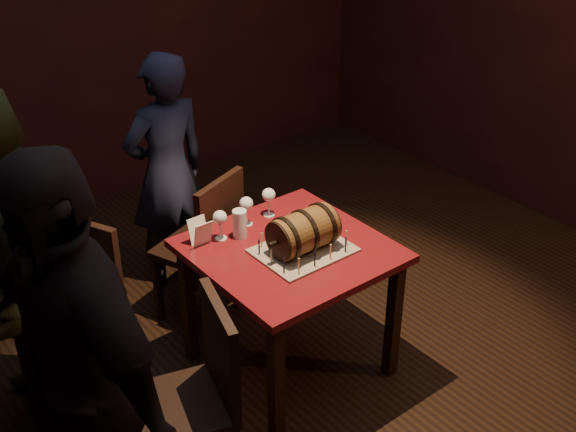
{
  "coord_description": "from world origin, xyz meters",
  "views": [
    {
      "loc": [
        -1.9,
        -2.28,
        2.64
      ],
      "look_at": [
        -0.05,
        0.05,
        0.95
      ],
      "focal_mm": 45.0,
      "sensor_mm": 36.0,
      "label": 1
    }
  ],
  "objects_px": {
    "chair_left_rear": "(78,301)",
    "barrel_cake": "(303,231)",
    "pub_table": "(290,266)",
    "chair_back": "(208,241)",
    "chair_left_front": "(200,389)",
    "person_left_rear": "(1,289)",
    "pint_of_ale": "(240,224)",
    "person_back": "(167,173)",
    "wine_glass_left": "(220,219)",
    "person_left_front": "(77,379)",
    "wine_glass_mid": "(246,205)",
    "wine_glass_right": "(269,196)"
  },
  "relations": [
    {
      "from": "wine_glass_left",
      "to": "chair_left_rear",
      "type": "bearing_deg",
      "value": 159.02
    },
    {
      "from": "wine_glass_left",
      "to": "chair_left_front",
      "type": "height_order",
      "value": "chair_left_front"
    },
    {
      "from": "pub_table",
      "to": "wine_glass_left",
      "type": "distance_m",
      "value": 0.42
    },
    {
      "from": "wine_glass_left",
      "to": "pint_of_ale",
      "type": "bearing_deg",
      "value": -25.47
    },
    {
      "from": "wine_glass_mid",
      "to": "person_back",
      "type": "bearing_deg",
      "value": 90.59
    },
    {
      "from": "pint_of_ale",
      "to": "chair_left_rear",
      "type": "height_order",
      "value": "chair_left_rear"
    },
    {
      "from": "chair_left_rear",
      "to": "wine_glass_mid",
      "type": "bearing_deg",
      "value": -14.58
    },
    {
      "from": "barrel_cake",
      "to": "chair_back",
      "type": "height_order",
      "value": "barrel_cake"
    },
    {
      "from": "pint_of_ale",
      "to": "chair_left_rear",
      "type": "relative_size",
      "value": 0.16
    },
    {
      "from": "pub_table",
      "to": "barrel_cake",
      "type": "relative_size",
      "value": 2.41
    },
    {
      "from": "person_left_front",
      "to": "wine_glass_left",
      "type": "bearing_deg",
      "value": 114.81
    },
    {
      "from": "barrel_cake",
      "to": "chair_left_rear",
      "type": "relative_size",
      "value": 0.4
    },
    {
      "from": "wine_glass_right",
      "to": "wine_glass_left",
      "type": "bearing_deg",
      "value": -172.98
    },
    {
      "from": "person_left_front",
      "to": "wine_glass_right",
      "type": "bearing_deg",
      "value": 109.44
    },
    {
      "from": "person_back",
      "to": "person_left_rear",
      "type": "distance_m",
      "value": 1.47
    },
    {
      "from": "pint_of_ale",
      "to": "chair_left_front",
      "type": "height_order",
      "value": "chair_left_front"
    },
    {
      "from": "barrel_cake",
      "to": "person_back",
      "type": "bearing_deg",
      "value": 93.48
    },
    {
      "from": "wine_glass_left",
      "to": "person_left_rear",
      "type": "xyz_separation_m",
      "value": [
        -1.06,
        0.06,
        0.01
      ]
    },
    {
      "from": "pub_table",
      "to": "pint_of_ale",
      "type": "relative_size",
      "value": 6.0
    },
    {
      "from": "person_left_front",
      "to": "pub_table",
      "type": "bearing_deg",
      "value": 99.46
    },
    {
      "from": "pint_of_ale",
      "to": "person_left_front",
      "type": "relative_size",
      "value": 0.08
    },
    {
      "from": "chair_back",
      "to": "wine_glass_right",
      "type": "bearing_deg",
      "value": -55.37
    },
    {
      "from": "chair_left_rear",
      "to": "person_left_rear",
      "type": "xyz_separation_m",
      "value": [
        -0.38,
        -0.2,
        0.35
      ]
    },
    {
      "from": "person_left_rear",
      "to": "barrel_cake",
      "type": "bearing_deg",
      "value": 89.71
    },
    {
      "from": "chair_left_front",
      "to": "person_left_rear",
      "type": "relative_size",
      "value": 0.53
    },
    {
      "from": "wine_glass_mid",
      "to": "chair_left_rear",
      "type": "bearing_deg",
      "value": 165.42
    },
    {
      "from": "wine_glass_left",
      "to": "chair_left_front",
      "type": "xyz_separation_m",
      "value": [
        -0.54,
        -0.63,
        -0.35
      ]
    },
    {
      "from": "barrel_cake",
      "to": "chair_back",
      "type": "xyz_separation_m",
      "value": [
        -0.12,
        0.69,
        -0.34
      ]
    },
    {
      "from": "barrel_cake",
      "to": "chair_left_front",
      "type": "relative_size",
      "value": 0.4
    },
    {
      "from": "chair_left_rear",
      "to": "barrel_cake",
      "type": "bearing_deg",
      "value": -33.17
    },
    {
      "from": "pint_of_ale",
      "to": "person_back",
      "type": "distance_m",
      "value": 0.89
    },
    {
      "from": "chair_back",
      "to": "wine_glass_mid",
      "type": "bearing_deg",
      "value": -78.96
    },
    {
      "from": "pint_of_ale",
      "to": "person_left_front",
      "type": "height_order",
      "value": "person_left_front"
    },
    {
      "from": "person_left_rear",
      "to": "chair_left_front",
      "type": "bearing_deg",
      "value": 54.04
    },
    {
      "from": "chair_back",
      "to": "chair_left_front",
      "type": "xyz_separation_m",
      "value": [
        -0.67,
        -0.97,
        0.0
      ]
    },
    {
      "from": "chair_left_rear",
      "to": "pub_table",
      "type": "bearing_deg",
      "value": -30.8
    },
    {
      "from": "barrel_cake",
      "to": "pint_of_ale",
      "type": "distance_m",
      "value": 0.35
    },
    {
      "from": "chair_left_front",
      "to": "chair_left_rear",
      "type": "bearing_deg",
      "value": 98.89
    },
    {
      "from": "person_left_rear",
      "to": "person_left_front",
      "type": "height_order",
      "value": "person_left_front"
    },
    {
      "from": "person_left_rear",
      "to": "person_back",
      "type": "bearing_deg",
      "value": 139.16
    },
    {
      "from": "chair_left_rear",
      "to": "person_left_front",
      "type": "relative_size",
      "value": 0.52
    },
    {
      "from": "pub_table",
      "to": "chair_back",
      "type": "bearing_deg",
      "value": 98.77
    },
    {
      "from": "wine_glass_left",
      "to": "chair_back",
      "type": "bearing_deg",
      "value": 69.79
    },
    {
      "from": "barrel_cake",
      "to": "chair_left_rear",
      "type": "height_order",
      "value": "barrel_cake"
    },
    {
      "from": "wine_glass_left",
      "to": "chair_left_rear",
      "type": "height_order",
      "value": "chair_left_rear"
    },
    {
      "from": "wine_glass_mid",
      "to": "wine_glass_right",
      "type": "xyz_separation_m",
      "value": [
        0.15,
        0.01,
        0.0
      ]
    },
    {
      "from": "chair_back",
      "to": "chair_left_rear",
      "type": "distance_m",
      "value": 0.81
    },
    {
      "from": "wine_glass_mid",
      "to": "wine_glass_right",
      "type": "bearing_deg",
      "value": 2.03
    },
    {
      "from": "wine_glass_right",
      "to": "person_left_front",
      "type": "distance_m",
      "value": 1.56
    },
    {
      "from": "chair_back",
      "to": "person_left_rear",
      "type": "distance_m",
      "value": 1.27
    }
  ]
}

